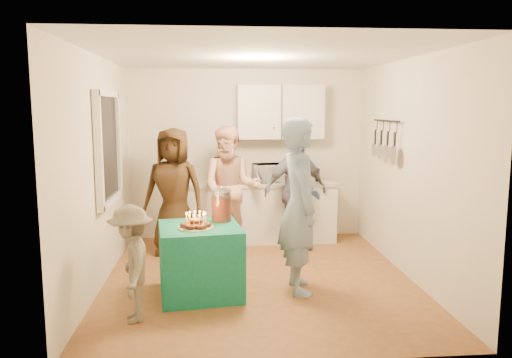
{
  "coord_description": "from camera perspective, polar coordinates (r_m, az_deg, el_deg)",
  "views": [
    {
      "loc": [
        -0.52,
        -5.69,
        2.02
      ],
      "look_at": [
        0.0,
        0.35,
        1.15
      ],
      "focal_mm": 35.0,
      "sensor_mm": 36.0,
      "label": 1
    }
  ],
  "objects": [
    {
      "name": "child_near_left",
      "position": [
        4.92,
        -14.05,
        -9.35
      ],
      "size": [
        0.55,
        0.79,
        1.12
      ],
      "primitive_type": "imported",
      "rotation": [
        0.0,
        0.0,
        -1.38
      ],
      "color": "#615A4D",
      "rests_on": "floor"
    },
    {
      "name": "ceiling",
      "position": [
        5.75,
        0.31,
        13.95
      ],
      "size": [
        4.0,
        4.0,
        0.0
      ],
      "primitive_type": "plane",
      "color": "white",
      "rests_on": "floor"
    },
    {
      "name": "left_wall",
      "position": [
        5.88,
        -17.45,
        0.75
      ],
      "size": [
        4.0,
        4.0,
        0.0
      ],
      "primitive_type": "plane",
      "color": "silver",
      "rests_on": "floor"
    },
    {
      "name": "upper_cabinet",
      "position": [
        7.61,
        2.81,
        7.63
      ],
      "size": [
        1.3,
        0.3,
        0.8
      ],
      "primitive_type": "cube",
      "color": "white",
      "rests_on": "back_wall"
    },
    {
      "name": "donut_cake",
      "position": [
        5.3,
        -6.9,
        -4.65
      ],
      "size": [
        0.38,
        0.38,
        0.18
      ],
      "primitive_type": null,
      "color": "#381C0C",
      "rests_on": "party_table"
    },
    {
      "name": "woman_back_left",
      "position": [
        6.96,
        -9.38,
        -1.4
      ],
      "size": [
        0.97,
        0.76,
        1.75
      ],
      "primitive_type": "imported",
      "rotation": [
        0.0,
        0.0,
        -0.26
      ],
      "color": "brown",
      "rests_on": "floor"
    },
    {
      "name": "man_birthday",
      "position": [
        5.47,
        5.01,
        -3.07
      ],
      "size": [
        0.48,
        0.71,
        1.92
      ],
      "primitive_type": "imported",
      "rotation": [
        0.0,
        0.0,
        1.6
      ],
      "color": "#829CBD",
      "rests_on": "floor"
    },
    {
      "name": "floor",
      "position": [
        6.06,
        0.29,
        -11.3
      ],
      "size": [
        4.0,
        4.0,
        0.0
      ],
      "primitive_type": "plane",
      "color": "brown",
      "rests_on": "ground"
    },
    {
      "name": "right_wall",
      "position": [
        6.19,
        17.13,
        1.12
      ],
      "size": [
        4.0,
        4.0,
        0.0
      ],
      "primitive_type": "plane",
      "color": "silver",
      "rests_on": "floor"
    },
    {
      "name": "punch_jar",
      "position": [
        5.59,
        -3.98,
        -3.1
      ],
      "size": [
        0.22,
        0.22,
        0.34
      ],
      "primitive_type": "cylinder",
      "color": "#B12A0E",
      "rests_on": "party_table"
    },
    {
      "name": "back_wall",
      "position": [
        7.74,
        -1.05,
        2.84
      ],
      "size": [
        3.6,
        3.6,
        0.0
      ],
      "primitive_type": "plane",
      "color": "silver",
      "rests_on": "floor"
    },
    {
      "name": "pot_rack",
      "position": [
        6.79,
        14.4,
        4.36
      ],
      "size": [
        0.12,
        1.0,
        0.6
      ],
      "primitive_type": "cube",
      "color": "black",
      "rests_on": "right_wall"
    },
    {
      "name": "window_night",
      "position": [
        6.14,
        -16.68,
        3.43
      ],
      "size": [
        0.04,
        1.0,
        1.2
      ],
      "primitive_type": "cube",
      "color": "black",
      "rests_on": "left_wall"
    },
    {
      "name": "party_table",
      "position": [
        5.51,
        -6.39,
        -9.21
      ],
      "size": [
        0.95,
        0.95,
        0.76
      ],
      "primitive_type": "cube",
      "rotation": [
        0.0,
        0.0,
        0.13
      ],
      "color": "#106D51",
      "rests_on": "floor"
    },
    {
      "name": "counter",
      "position": [
        7.6,
        0.63,
        -3.91
      ],
      "size": [
        2.2,
        0.58,
        0.86
      ],
      "primitive_type": "cube",
      "color": "white",
      "rests_on": "floor"
    },
    {
      "name": "woman_back_center",
      "position": [
        7.09,
        -2.91,
        -1.06
      ],
      "size": [
        0.95,
        0.79,
        1.77
      ],
      "primitive_type": "imported",
      "rotation": [
        0.0,
        0.0,
        -0.15
      ],
      "color": "#F3987F",
      "rests_on": "floor"
    },
    {
      "name": "woman_back_right",
      "position": [
        7.1,
        4.57,
        -1.39
      ],
      "size": [
        1.07,
        0.74,
        1.69
      ],
      "primitive_type": "imported",
      "rotation": [
        0.0,
        0.0,
        0.37
      ],
      "color": "black",
      "rests_on": "floor"
    },
    {
      "name": "microwave",
      "position": [
        7.51,
        1.63,
        0.71
      ],
      "size": [
        0.55,
        0.43,
        0.27
      ],
      "primitive_type": "imported",
      "rotation": [
        0.0,
        0.0,
        0.21
      ],
      "color": "white",
      "rests_on": "countertop"
    },
    {
      "name": "countertop",
      "position": [
        7.52,
        0.64,
        -0.52
      ],
      "size": [
        2.24,
        0.62,
        0.05
      ],
      "primitive_type": "cube",
      "color": "beige",
      "rests_on": "counter"
    }
  ]
}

